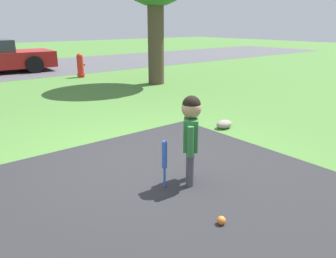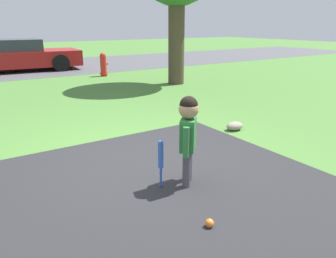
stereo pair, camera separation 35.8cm
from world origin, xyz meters
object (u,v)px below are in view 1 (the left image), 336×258
object	(u,v)px
fire_hydrant	(80,66)
child	(191,128)
sports_ball	(221,220)
baseball_bat	(164,157)

from	to	relation	value
fire_hydrant	child	bearing A→B (deg)	-106.25
child	fire_hydrant	xyz separation A→B (m)	(2.33, 7.99, -0.27)
child	sports_ball	size ratio (longest dim) A/B	12.54
sports_ball	fire_hydrant	world-z (taller)	fire_hydrant
child	sports_ball	world-z (taller)	child
baseball_bat	sports_ball	size ratio (longest dim) A/B	6.81
baseball_bat	fire_hydrant	world-z (taller)	fire_hydrant
baseball_bat	fire_hydrant	bearing A→B (deg)	71.61
child	baseball_bat	xyz separation A→B (m)	(-0.30, 0.09, -0.30)
baseball_bat	fire_hydrant	size ratio (longest dim) A/B	0.70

